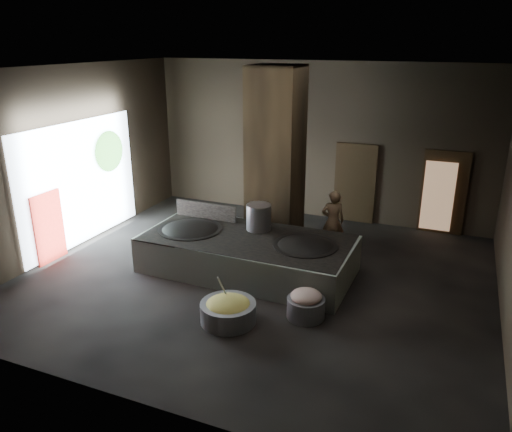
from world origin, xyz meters
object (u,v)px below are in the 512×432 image
at_px(hearth_platform, 248,254).
at_px(stock_pot, 259,217).
at_px(meat_basin, 306,308).
at_px(veg_basin, 228,312).
at_px(wok_left, 190,232).
at_px(wok_right, 305,249).
at_px(cook, 333,221).

bearing_deg(hearth_platform, stock_pot, 85.77).
relative_size(stock_pot, meat_basin, 0.85).
xyz_separation_m(stock_pot, veg_basin, (0.49, -2.71, -0.94)).
bearing_deg(veg_basin, hearth_platform, 104.10).
bearing_deg(wok_left, hearth_platform, 1.97).
relative_size(hearth_platform, wok_left, 3.17).
height_order(wok_right, meat_basin, wok_right).
height_order(wok_left, veg_basin, wok_left).
bearing_deg(stock_pot, wok_left, -158.20).
distance_m(wok_right, veg_basin, 2.42).
xyz_separation_m(wok_left, wok_right, (2.80, 0.10, 0.00)).
relative_size(cook, meat_basin, 2.15).
height_order(wok_left, stock_pot, stock_pot).
relative_size(wok_left, wok_right, 1.07).
bearing_deg(wok_left, cook, 33.28).
bearing_deg(wok_right, cook, 85.56).
height_order(wok_right, stock_pot, stock_pot).
distance_m(stock_pot, veg_basin, 2.91).
bearing_deg(wok_left, meat_basin, -22.94).
relative_size(cook, veg_basin, 1.49).
relative_size(wok_left, meat_basin, 2.05).
height_order(wok_left, wok_right, wok_left).
bearing_deg(wok_right, wok_left, -177.95).
xyz_separation_m(cook, veg_basin, (-0.95, -4.04, -0.59)).
relative_size(hearth_platform, cook, 3.01).
bearing_deg(wok_left, veg_basin, -46.67).
relative_size(veg_basin, meat_basin, 1.45).
bearing_deg(meat_basin, stock_pot, 132.01).
height_order(wok_left, meat_basin, wok_left).
bearing_deg(cook, stock_pot, 20.13).
bearing_deg(veg_basin, stock_pot, 100.30).
relative_size(wok_left, veg_basin, 1.41).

